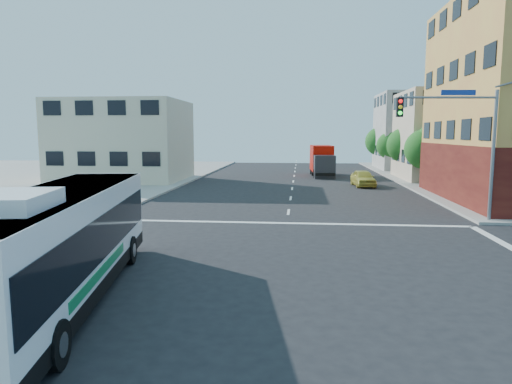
# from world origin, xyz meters

# --- Properties ---
(ground) EXTENTS (120.00, 120.00, 0.00)m
(ground) POSITION_xyz_m (0.00, 0.00, 0.00)
(ground) COLOR black
(ground) RESTS_ON ground
(building_east_near) EXTENTS (12.06, 10.06, 9.00)m
(building_east_near) POSITION_xyz_m (16.98, 33.98, 4.51)
(building_east_near) COLOR #C3B295
(building_east_near) RESTS_ON ground
(building_east_far) EXTENTS (12.06, 10.06, 10.00)m
(building_east_far) POSITION_xyz_m (16.98, 47.98, 5.01)
(building_east_far) COLOR #ADADA8
(building_east_far) RESTS_ON ground
(building_west) EXTENTS (12.06, 10.06, 8.00)m
(building_west) POSITION_xyz_m (-17.02, 29.98, 4.01)
(building_west) COLOR beige
(building_west) RESTS_ON ground
(signal_mast_ne) EXTENTS (7.91, 1.13, 8.07)m
(signal_mast_ne) POSITION_xyz_m (9.08, 10.62, 4.98)
(signal_mast_ne) COLOR slate
(signal_mast_ne) RESTS_ON ground
(street_tree_a) EXTENTS (3.60, 3.60, 5.53)m
(street_tree_a) POSITION_xyz_m (11.90, 27.92, 3.59)
(street_tree_a) COLOR #342413
(street_tree_a) RESTS_ON ground
(street_tree_b) EXTENTS (3.80, 3.80, 5.79)m
(street_tree_b) POSITION_xyz_m (11.90, 35.92, 3.75)
(street_tree_b) COLOR #342413
(street_tree_b) RESTS_ON ground
(street_tree_c) EXTENTS (3.40, 3.40, 5.29)m
(street_tree_c) POSITION_xyz_m (11.90, 43.92, 3.46)
(street_tree_c) COLOR #342413
(street_tree_c) RESTS_ON ground
(street_tree_d) EXTENTS (4.00, 4.00, 6.03)m
(street_tree_d) POSITION_xyz_m (11.90, 51.92, 3.88)
(street_tree_d) COLOR #342413
(street_tree_d) RESTS_ON ground
(transit_bus) EXTENTS (4.53, 12.09, 3.50)m
(transit_bus) POSITION_xyz_m (-5.97, -2.62, 1.71)
(transit_bus) COLOR black
(transit_bus) RESTS_ON ground
(box_truck) EXTENTS (2.57, 7.65, 3.40)m
(box_truck) POSITION_xyz_m (3.10, 37.20, 1.65)
(box_truck) COLOR #25252A
(box_truck) RESTS_ON ground
(parked_car) EXTENTS (2.07, 4.47, 1.48)m
(parked_car) POSITION_xyz_m (6.35, 27.43, 0.74)
(parked_car) COLOR gold
(parked_car) RESTS_ON ground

